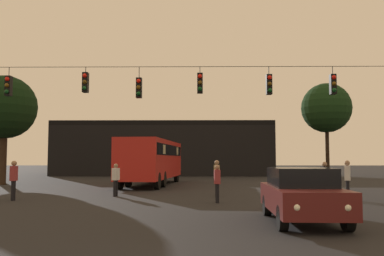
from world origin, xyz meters
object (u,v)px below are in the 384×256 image
Objects in this scene: pedestrian_crossing_left at (347,178)px; tree_behind_building at (326,108)px; pedestrian_far_side at (217,176)px; pedestrian_trailing at (325,178)px; pedestrian_crossing_center at (14,178)px; car_near_right at (302,194)px; pedestrian_near_bus at (217,181)px; pedestrian_crossing_right at (116,178)px; city_bus at (153,158)px; tree_right_far at (5,108)px; tree_left_silhouette at (1,103)px.

tree_behind_building reaches higher than pedestrian_crossing_left.
pedestrian_trailing is at bearing -17.68° from pedestrian_far_side.
pedestrian_crossing_center is at bearing -132.22° from tree_behind_building.
pedestrian_crossing_left reaches higher than pedestrian_crossing_center.
pedestrian_far_side reaches higher than pedestrian_trailing.
car_near_right is 8.55m from pedestrian_far_side.
pedestrian_near_bus is 3.17m from pedestrian_far_side.
pedestrian_trailing is at bearing -6.91° from pedestrian_crossing_right.
pedestrian_crossing_center is 1.10× the size of pedestrian_near_bus.
city_bus is 1.48× the size of tree_right_far.
pedestrian_trailing is at bearing 18.80° from pedestrian_near_bus.
pedestrian_trailing is 23.58m from tree_behind_building.
pedestrian_crossing_center is 0.22× the size of tree_right_far.
pedestrian_near_bus is at bearing -5.36° from pedestrian_crossing_center.
pedestrian_crossing_left is 5.90m from pedestrian_far_side.
pedestrian_trailing is 0.20× the size of tree_left_silhouette.
pedestrian_crossing_left is (9.54, -10.33, -0.90)m from city_bus.
city_bus is 8.75m from pedestrian_crossing_right.
tree_behind_building is at bearing 47.78° from pedestrian_crossing_center.
pedestrian_far_side is 24.10m from tree_behind_building.
pedestrian_crossing_right is at bearing -42.66° from tree_right_far.
pedestrian_far_side is at bearing 162.32° from pedestrian_trailing.
city_bus is at bearing -0.72° from tree_right_far.
car_near_right is at bearing -76.58° from pedestrian_far_side.
pedestrian_far_side is (0.14, 3.16, 0.11)m from pedestrian_near_bus.
tree_behind_building reaches higher than car_near_right.
tree_left_silhouette is 1.11× the size of tree_right_far.
tree_behind_building reaches higher than city_bus.
pedestrian_crossing_center is at bearing 151.07° from car_near_right.
pedestrian_far_side is at bearing -64.32° from city_bus.
city_bus is 11.73m from pedestrian_crossing_center.
pedestrian_crossing_left is at bearing -47.29° from city_bus.
tree_behind_building is 1.21× the size of tree_right_far.
city_bus reaches higher than pedestrian_trailing.
pedestrian_crossing_right is 1.01× the size of pedestrian_near_bus.
pedestrian_near_bus is at bearing -71.41° from city_bus.
car_near_right is 2.56× the size of pedestrian_far_side.
city_bus is at bearing 109.78° from car_near_right.
tree_behind_building reaches higher than pedestrian_crossing_center.
car_near_right is at bearing -28.93° from pedestrian_crossing_center.
pedestrian_trailing is (-0.82, 0.52, -0.04)m from pedestrian_crossing_left.
tree_right_far is at bearing 134.29° from car_near_right.
city_bus is 10.93m from tree_right_far.
tree_right_far is (-19.90, 10.46, 4.37)m from pedestrian_crossing_left.
city_bus is at bearing 132.71° from pedestrian_crossing_left.
tree_behind_building is at bearing 59.98° from pedestrian_far_side.
tree_left_silhouette is (-23.40, 17.20, 5.58)m from pedestrian_crossing_left.
pedestrian_trailing is 0.22× the size of tree_right_far.
pedestrian_near_bus is at bearing -92.47° from pedestrian_far_side.
pedestrian_crossing_right is 0.17× the size of tree_behind_building.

